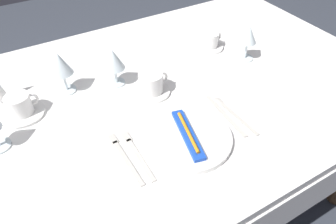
{
  "coord_description": "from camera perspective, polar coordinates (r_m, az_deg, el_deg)",
  "views": [
    {
      "loc": [
        -0.41,
        -0.79,
        1.45
      ],
      "look_at": [
        -0.03,
        -0.14,
        0.76
      ],
      "focal_mm": 33.07,
      "sensor_mm": 36.0,
      "label": 1
    }
  ],
  "objects": [
    {
      "name": "dinner_knife",
      "position": [
        1.04,
        10.66,
        -0.76
      ],
      "size": [
        0.03,
        0.22,
        0.0
      ],
      "color": "beige",
      "rests_on": "dining_table"
    },
    {
      "name": "coffee_cup_far",
      "position": [
        1.37,
        7.75,
        13.09
      ],
      "size": [
        0.1,
        0.07,
        0.06
      ],
      "color": "white",
      "rests_on": "saucer_far"
    },
    {
      "name": "dining_table",
      "position": [
        1.18,
        -1.95,
        0.85
      ],
      "size": [
        1.8,
        1.11,
        0.74
      ],
      "color": "white",
      "rests_on": "ground"
    },
    {
      "name": "toothbrush_package",
      "position": [
        0.94,
        3.68,
        -4.04
      ],
      "size": [
        0.08,
        0.21,
        0.02
      ],
      "color": "blue",
      "rests_on": "dinner_plate"
    },
    {
      "name": "saucer_left",
      "position": [
        1.14,
        -25.18,
        -0.2
      ],
      "size": [
        0.14,
        0.14,
        0.01
      ],
      "primitive_type": "cylinder",
      "color": "white",
      "rests_on": "dining_table"
    },
    {
      "name": "saucer_right",
      "position": [
        1.12,
        -3.22,
        3.92
      ],
      "size": [
        0.14,
        0.14,
        0.01
      ],
      "primitive_type": "cylinder",
      "color": "white",
      "rests_on": "dining_table"
    },
    {
      "name": "wine_glass_left",
      "position": [
        1.12,
        -10.01,
        9.33
      ],
      "size": [
        0.08,
        0.08,
        0.14
      ],
      "color": "silver",
      "rests_on": "dining_table"
    },
    {
      "name": "saucer_far",
      "position": [
        1.38,
        7.55,
        11.78
      ],
      "size": [
        0.12,
        0.12,
        0.01
      ],
      "primitive_type": "cylinder",
      "color": "white",
      "rests_on": "dining_table"
    },
    {
      "name": "dinner_plate",
      "position": [
        0.95,
        3.63,
        -4.74
      ],
      "size": [
        0.27,
        0.27,
        0.02
      ],
      "primitive_type": "cylinder",
      "color": "white",
      "rests_on": "dining_table"
    },
    {
      "name": "coffee_cup_left",
      "position": [
        1.12,
        -25.67,
        1.3
      ],
      "size": [
        0.1,
        0.08,
        0.07
      ],
      "color": "white",
      "rests_on": "saucer_left"
    },
    {
      "name": "ground_plane",
      "position": [
        1.7,
        -1.42,
        -15.99
      ],
      "size": [
        6.0,
        6.0,
        0.0
      ],
      "primitive_type": "plane",
      "color": "#383D47"
    },
    {
      "name": "fork_inner",
      "position": [
        0.92,
        -8.13,
        -8.07
      ],
      "size": [
        0.02,
        0.22,
        0.0
      ],
      "color": "beige",
      "rests_on": "dining_table"
    },
    {
      "name": "wine_glass_right",
      "position": [
        1.13,
        -19.2,
        8.13
      ],
      "size": [
        0.08,
        0.08,
        0.16
      ],
      "color": "silver",
      "rests_on": "dining_table"
    },
    {
      "name": "fork_outer",
      "position": [
        0.92,
        -5.8,
        -7.55
      ],
      "size": [
        0.02,
        0.21,
        0.0
      ],
      "color": "beige",
      "rests_on": "dining_table"
    },
    {
      "name": "spoon_soup",
      "position": [
        1.06,
        11.35,
        0.18
      ],
      "size": [
        0.03,
        0.21,
        0.01
      ],
      "color": "beige",
      "rests_on": "dining_table"
    },
    {
      "name": "wine_glass_far",
      "position": [
        1.29,
        14.62,
        13.24
      ],
      "size": [
        0.07,
        0.07,
        0.14
      ],
      "color": "silver",
      "rests_on": "dining_table"
    },
    {
      "name": "coffee_cup_right",
      "position": [
        1.1,
        -3.22,
        5.61
      ],
      "size": [
        0.11,
        0.09,
        0.07
      ],
      "color": "white",
      "rests_on": "saucer_right"
    }
  ]
}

